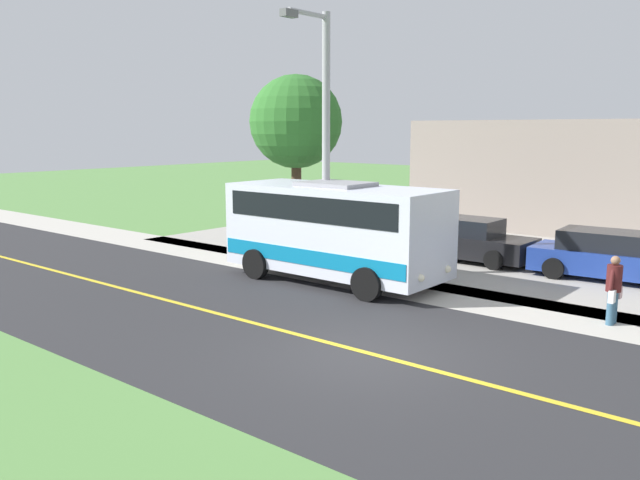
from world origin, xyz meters
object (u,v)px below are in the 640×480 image
parked_car_near (467,240)px  tree_curbside (296,123)px  shuttle_bus_front (336,227)px  street_light_pole (323,134)px  pedestrian_with_bags (614,288)px  parked_car_far (608,256)px

parked_car_near → tree_curbside: 7.26m
tree_curbside → shuttle_bus_front: bearing=54.9°
shuttle_bus_front → street_light_pole: size_ratio=0.86×
pedestrian_with_bags → tree_curbside: size_ratio=0.25×
shuttle_bus_front → street_light_pole: 2.79m
parked_car_near → tree_curbside: tree_curbside is taller
parked_car_near → tree_curbside: size_ratio=0.69×
tree_curbside → pedestrian_with_bags: bearing=79.3°
parked_car_near → tree_curbside: bearing=-65.6°
pedestrian_with_bags → parked_car_near: pedestrian_with_bags is taller
street_light_pole → pedestrian_with_bags: bearing=92.3°
pedestrian_with_bags → street_light_pole: bearing=-87.7°
parked_car_far → tree_curbside: tree_curbside is taller
shuttle_bus_front → parked_car_near: shuttle_bus_front is taller
parked_car_far → tree_curbside: (2.54, -10.13, 3.97)m
street_light_pole → parked_car_far: (-5.06, 6.81, -3.60)m
shuttle_bus_front → tree_curbside: (-2.83, -4.03, 3.05)m
shuttle_bus_front → street_light_pole: bearing=-113.4°
parked_car_near → pedestrian_with_bags: bearing=52.2°
street_light_pole → parked_car_near: (-5.04, 2.22, -3.60)m
shuttle_bus_front → tree_curbside: tree_curbside is taller
pedestrian_with_bags → street_light_pole: street_light_pole is taller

